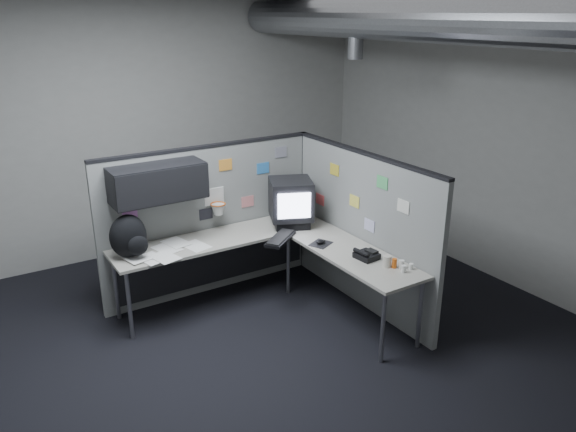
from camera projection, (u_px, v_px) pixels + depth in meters
room at (334, 112)px, 4.86m from camera, size 5.62×5.62×3.22m
partition_back at (198, 208)px, 5.81m from camera, size 2.44×0.42×1.63m
partition_right at (361, 229)px, 5.74m from camera, size 0.07×2.23×1.63m
desk at (257, 251)px, 5.72m from camera, size 2.31×2.11×0.73m
monitor at (291, 202)px, 6.02m from camera, size 0.58×0.58×0.50m
keyboard at (280, 238)px, 5.68m from camera, size 0.48×0.42×0.04m
mouse at (321, 243)px, 5.59m from camera, size 0.27×0.25×0.05m
phone at (366, 255)px, 5.26m from camera, size 0.20×0.22×0.09m
bottles at (401, 265)px, 5.04m from camera, size 0.16×0.17×0.09m
cup at (387, 261)px, 5.08m from camera, size 0.10×0.10×0.11m
papers at (166, 251)px, 5.40m from camera, size 0.86×0.61×0.02m
backpack at (129, 237)px, 5.22m from camera, size 0.35×0.32×0.42m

